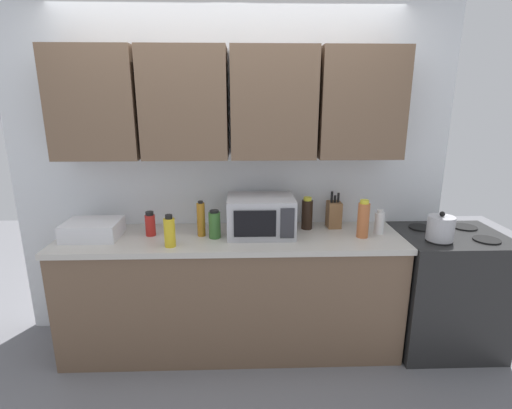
{
  "coord_description": "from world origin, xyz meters",
  "views": [
    {
      "loc": [
        0.09,
        -2.95,
        1.86
      ],
      "look_at": [
        0.18,
        -0.25,
        1.12
      ],
      "focal_mm": 27.24,
      "sensor_mm": 36.0,
      "label": 1
    }
  ],
  "objects_px": {
    "kettle": "(440,228)",
    "microwave": "(261,216)",
    "bottle_green_oil": "(215,224)",
    "stove_range": "(444,290)",
    "knife_block": "(334,214)",
    "bottle_amber_vinegar": "(201,219)",
    "bottle_red_sauce": "(150,224)",
    "bottle_yellow_mustard": "(170,232)",
    "dish_rack": "(93,229)",
    "bottle_soy_dark": "(307,214)",
    "bottle_white_jar": "(379,222)",
    "bottle_spice_jar": "(363,219)"
  },
  "relations": [
    {
      "from": "kettle",
      "to": "microwave",
      "type": "height_order",
      "value": "microwave"
    },
    {
      "from": "kettle",
      "to": "bottle_green_oil",
      "type": "relative_size",
      "value": 1.0
    },
    {
      "from": "stove_range",
      "to": "knife_block",
      "type": "height_order",
      "value": "knife_block"
    },
    {
      "from": "bottle_amber_vinegar",
      "to": "bottle_green_oil",
      "type": "relative_size",
      "value": 1.27
    },
    {
      "from": "bottle_red_sauce",
      "to": "bottle_yellow_mustard",
      "type": "height_order",
      "value": "bottle_yellow_mustard"
    },
    {
      "from": "dish_rack",
      "to": "stove_range",
      "type": "bearing_deg",
      "value": -0.44
    },
    {
      "from": "stove_range",
      "to": "bottle_yellow_mustard",
      "type": "bearing_deg",
      "value": -175.11
    },
    {
      "from": "kettle",
      "to": "bottle_red_sauce",
      "type": "distance_m",
      "value": 2.04
    },
    {
      "from": "bottle_amber_vinegar",
      "to": "knife_block",
      "type": "bearing_deg",
      "value": 9.34
    },
    {
      "from": "bottle_soy_dark",
      "to": "bottle_white_jar",
      "type": "height_order",
      "value": "bottle_soy_dark"
    },
    {
      "from": "stove_range",
      "to": "bottle_soy_dark",
      "type": "height_order",
      "value": "bottle_soy_dark"
    },
    {
      "from": "stove_range",
      "to": "bottle_red_sauce",
      "type": "distance_m",
      "value": 2.27
    },
    {
      "from": "microwave",
      "to": "bottle_soy_dark",
      "type": "distance_m",
      "value": 0.38
    },
    {
      "from": "microwave",
      "to": "stove_range",
      "type": "bearing_deg",
      "value": -2.06
    },
    {
      "from": "bottle_spice_jar",
      "to": "bottle_soy_dark",
      "type": "bearing_deg",
      "value": 151.51
    },
    {
      "from": "kettle",
      "to": "bottle_soy_dark",
      "type": "xyz_separation_m",
      "value": [
        -0.88,
        0.31,
        0.02
      ]
    },
    {
      "from": "dish_rack",
      "to": "bottle_soy_dark",
      "type": "distance_m",
      "value": 1.56
    },
    {
      "from": "bottle_red_sauce",
      "to": "microwave",
      "type": "bearing_deg",
      "value": 0.0
    },
    {
      "from": "bottle_soy_dark",
      "to": "bottle_green_oil",
      "type": "distance_m",
      "value": 0.71
    },
    {
      "from": "knife_block",
      "to": "bottle_green_oil",
      "type": "bearing_deg",
      "value": -166.93
    },
    {
      "from": "bottle_red_sauce",
      "to": "bottle_yellow_mustard",
      "type": "bearing_deg",
      "value": -51.14
    },
    {
      "from": "bottle_green_oil",
      "to": "dish_rack",
      "type": "bearing_deg",
      "value": 177.74
    },
    {
      "from": "stove_range",
      "to": "dish_rack",
      "type": "bearing_deg",
      "value": 179.56
    },
    {
      "from": "microwave",
      "to": "bottle_soy_dark",
      "type": "height_order",
      "value": "microwave"
    },
    {
      "from": "stove_range",
      "to": "bottle_spice_jar",
      "type": "xyz_separation_m",
      "value": [
        -0.68,
        -0.03,
        0.58
      ]
    },
    {
      "from": "dish_rack",
      "to": "knife_block",
      "type": "height_order",
      "value": "knife_block"
    },
    {
      "from": "dish_rack",
      "to": "bottle_spice_jar",
      "type": "height_order",
      "value": "bottle_spice_jar"
    },
    {
      "from": "kettle",
      "to": "bottle_spice_jar",
      "type": "relative_size",
      "value": 0.75
    },
    {
      "from": "microwave",
      "to": "bottle_white_jar",
      "type": "xyz_separation_m",
      "value": [
        0.87,
        -0.01,
        -0.06
      ]
    },
    {
      "from": "bottle_soy_dark",
      "to": "bottle_red_sauce",
      "type": "distance_m",
      "value": 1.16
    },
    {
      "from": "bottle_soy_dark",
      "to": "bottle_yellow_mustard",
      "type": "bearing_deg",
      "value": -160.81
    },
    {
      "from": "bottle_white_jar",
      "to": "bottle_amber_vinegar",
      "type": "distance_m",
      "value": 1.3
    },
    {
      "from": "dish_rack",
      "to": "bottle_soy_dark",
      "type": "bearing_deg",
      "value": 5.36
    },
    {
      "from": "kettle",
      "to": "bottle_soy_dark",
      "type": "bearing_deg",
      "value": 160.78
    },
    {
      "from": "microwave",
      "to": "dish_rack",
      "type": "xyz_separation_m",
      "value": [
        -1.2,
        -0.03,
        -0.08
      ]
    },
    {
      "from": "kettle",
      "to": "bottle_soy_dark",
      "type": "relative_size",
      "value": 0.83
    },
    {
      "from": "bottle_white_jar",
      "to": "dish_rack",
      "type": "bearing_deg",
      "value": -179.5
    },
    {
      "from": "kettle",
      "to": "microwave",
      "type": "xyz_separation_m",
      "value": [
        -1.23,
        0.19,
        0.04
      ]
    },
    {
      "from": "bottle_white_jar",
      "to": "bottle_red_sauce",
      "type": "bearing_deg",
      "value": 179.58
    },
    {
      "from": "knife_block",
      "to": "bottle_amber_vinegar",
      "type": "bearing_deg",
      "value": -170.66
    },
    {
      "from": "knife_block",
      "to": "bottle_spice_jar",
      "type": "height_order",
      "value": "knife_block"
    },
    {
      "from": "dish_rack",
      "to": "bottle_green_oil",
      "type": "distance_m",
      "value": 0.87
    },
    {
      "from": "bottle_red_sauce",
      "to": "bottle_spice_jar",
      "type": "distance_m",
      "value": 1.53
    },
    {
      "from": "dish_rack",
      "to": "bottle_yellow_mustard",
      "type": "bearing_deg",
      "value": -18.38
    },
    {
      "from": "dish_rack",
      "to": "bottle_amber_vinegar",
      "type": "relative_size",
      "value": 1.46
    },
    {
      "from": "stove_range",
      "to": "bottle_soy_dark",
      "type": "xyz_separation_m",
      "value": [
        -1.05,
        0.17,
        0.57
      ]
    },
    {
      "from": "bottle_soy_dark",
      "to": "bottle_white_jar",
      "type": "xyz_separation_m",
      "value": [
        0.51,
        -0.13,
        -0.03
      ]
    },
    {
      "from": "bottle_spice_jar",
      "to": "bottle_yellow_mustard",
      "type": "relative_size",
      "value": 1.23
    },
    {
      "from": "bottle_soy_dark",
      "to": "bottle_white_jar",
      "type": "bearing_deg",
      "value": -14.0
    },
    {
      "from": "bottle_yellow_mustard",
      "to": "kettle",
      "type": "bearing_deg",
      "value": 1.03
    }
  ]
}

